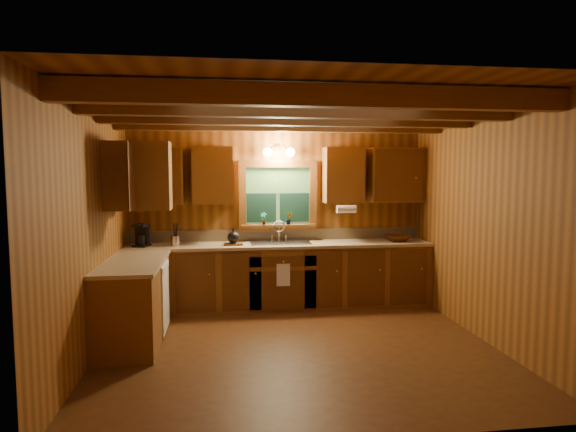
# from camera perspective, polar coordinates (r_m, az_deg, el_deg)

# --- Properties ---
(room) EXTENTS (4.20, 4.20, 4.20)m
(room) POSITION_cam_1_polar(r_m,az_deg,el_deg) (5.17, 1.20, -1.34)
(room) COLOR #4B2B12
(room) RESTS_ON ground
(ceiling_beams) EXTENTS (4.20, 2.54, 0.18)m
(ceiling_beams) POSITION_cam_1_polar(r_m,az_deg,el_deg) (5.17, 1.22, 11.88)
(ceiling_beams) COLOR brown
(ceiling_beams) RESTS_ON room
(base_cabinets) EXTENTS (4.20, 2.22, 0.86)m
(base_cabinets) POSITION_cam_1_polar(r_m,az_deg,el_deg) (6.53, -4.92, -7.74)
(base_cabinets) COLOR brown
(base_cabinets) RESTS_ON ground
(countertop) EXTENTS (4.20, 2.24, 0.04)m
(countertop) POSITION_cam_1_polar(r_m,az_deg,el_deg) (6.45, -4.83, -3.83)
(countertop) COLOR tan
(countertop) RESTS_ON base_cabinets
(backsplash) EXTENTS (4.20, 0.02, 0.16)m
(backsplash) POSITION_cam_1_polar(r_m,az_deg,el_deg) (7.06, -1.19, -2.21)
(backsplash) COLOR tan
(backsplash) RESTS_ON room
(dishwasher_panel) EXTENTS (0.02, 0.60, 0.80)m
(dishwasher_panel) POSITION_cam_1_polar(r_m,az_deg,el_deg) (5.97, -14.14, -9.11)
(dishwasher_panel) COLOR white
(dishwasher_panel) RESTS_ON base_cabinets
(upper_cabinets) EXTENTS (4.19, 1.77, 0.78)m
(upper_cabinets) POSITION_cam_1_polar(r_m,az_deg,el_deg) (6.50, -5.70, 4.74)
(upper_cabinets) COLOR brown
(upper_cabinets) RESTS_ON room
(window) EXTENTS (1.12, 0.08, 1.00)m
(window) POSITION_cam_1_polar(r_m,az_deg,el_deg) (6.99, -1.18, 2.24)
(window) COLOR brown
(window) RESTS_ON room
(window_sill) EXTENTS (1.06, 0.14, 0.04)m
(window_sill) POSITION_cam_1_polar(r_m,az_deg,el_deg) (6.98, -1.13, -1.13)
(window_sill) COLOR brown
(window_sill) RESTS_ON room
(wall_sconce) EXTENTS (0.45, 0.21, 0.17)m
(wall_sconce) POSITION_cam_1_polar(r_m,az_deg,el_deg) (6.87, -1.07, 7.49)
(wall_sconce) COLOR black
(wall_sconce) RESTS_ON room
(paper_towel_roll) EXTENTS (0.27, 0.11, 0.11)m
(paper_towel_roll) POSITION_cam_1_polar(r_m,az_deg,el_deg) (6.84, 6.83, 0.81)
(paper_towel_roll) COLOR white
(paper_towel_roll) RESTS_ON upper_cabinets
(dish_towel) EXTENTS (0.18, 0.01, 0.30)m
(dish_towel) POSITION_cam_1_polar(r_m,az_deg,el_deg) (6.53, -0.55, -6.91)
(dish_towel) COLOR white
(dish_towel) RESTS_ON base_cabinets
(sink) EXTENTS (0.82, 0.48, 0.43)m
(sink) POSITION_cam_1_polar(r_m,az_deg,el_deg) (6.80, -0.91, -3.55)
(sink) COLOR silver
(sink) RESTS_ON countertop
(coffee_maker) EXTENTS (0.17, 0.22, 0.30)m
(coffee_maker) POSITION_cam_1_polar(r_m,az_deg,el_deg) (6.77, -16.73, -2.15)
(coffee_maker) COLOR black
(coffee_maker) RESTS_ON countertop
(utensil_crock) EXTENTS (0.11, 0.11, 0.31)m
(utensil_crock) POSITION_cam_1_polar(r_m,az_deg,el_deg) (6.69, -13.04, -2.79)
(utensil_crock) COLOR silver
(utensil_crock) RESTS_ON countertop
(cutting_board) EXTENTS (0.25, 0.18, 0.02)m
(cutting_board) POSITION_cam_1_polar(r_m,az_deg,el_deg) (6.66, -6.40, -3.28)
(cutting_board) COLOR #502C11
(cutting_board) RESTS_ON countertop
(teakettle) EXTENTS (0.16, 0.16, 0.20)m
(teakettle) POSITION_cam_1_polar(r_m,az_deg,el_deg) (6.65, -6.41, -2.49)
(teakettle) COLOR black
(teakettle) RESTS_ON cutting_board
(wicker_basket) EXTENTS (0.36, 0.36, 0.09)m
(wicker_basket) POSITION_cam_1_polar(r_m,az_deg,el_deg) (7.14, 12.72, -2.54)
(wicker_basket) COLOR #48230C
(wicker_basket) RESTS_ON countertop
(potted_plant_left) EXTENTS (0.11, 0.09, 0.18)m
(potted_plant_left) POSITION_cam_1_polar(r_m,az_deg,el_deg) (6.91, -2.86, -0.29)
(potted_plant_left) COLOR #502C11
(potted_plant_left) RESTS_ON window_sill
(potted_plant_right) EXTENTS (0.11, 0.10, 0.17)m
(potted_plant_right) POSITION_cam_1_polar(r_m,az_deg,el_deg) (6.95, 0.11, -0.30)
(potted_plant_right) COLOR #502C11
(potted_plant_right) RESTS_ON window_sill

